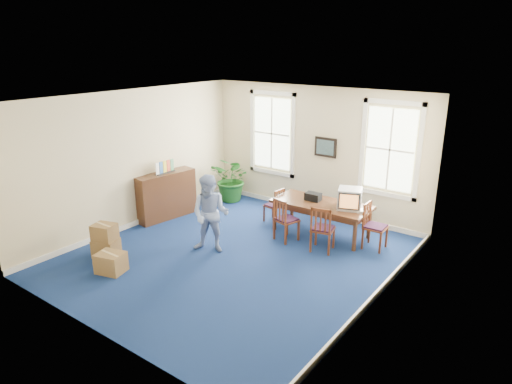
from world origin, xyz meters
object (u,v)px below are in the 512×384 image
Objects in this scene: conference_table at (321,218)px; man at (210,214)px; chair_near_left at (287,219)px; credenza at (166,194)px; crt_tv at (350,199)px; cardboard_boxes at (115,240)px; potted_plant at (233,179)px.

man is at bearing -124.46° from conference_table.
chair_near_left is 0.64× the size of credenza.
conference_table is 1.33× the size of man.
credenza is at bearing 26.25° from chair_near_left.
crt_tv reaches higher than chair_near_left.
conference_table reaches higher than cardboard_boxes.
chair_near_left is at bearing 49.72° from cardboard_boxes.
potted_plant reaches higher than conference_table.
crt_tv is 0.42× the size of cardboard_boxes.
potted_plant is (-3.06, 0.60, 0.25)m from conference_table.
chair_near_left is 0.60× the size of man.
potted_plant reaches higher than credenza.
conference_table is 1.75× the size of potted_plant.
cardboard_boxes is at bearing -157.95° from man.
cardboard_boxes is (-2.80, -3.53, -0.01)m from conference_table.
conference_table is at bearing 163.40° from crt_tv.
chair_near_left is 0.78× the size of potted_plant.
chair_near_left is 0.77× the size of cardboard_boxes.
conference_table is at bearing 28.82° from credenza.
crt_tv is (0.65, 0.05, 0.60)m from conference_table.
man is (-1.42, -2.15, 0.45)m from conference_table.
chair_near_left reaches higher than conference_table.
crt_tv reaches higher than cardboard_boxes.
credenza reaches higher than crt_tv.
credenza is 1.20× the size of cardboard_boxes.
potted_plant is 0.98× the size of cardboard_boxes.
conference_table is 0.88m from crt_tv.
crt_tv is at bearing 26.51° from credenza.
chair_near_left is 3.64m from cardboard_boxes.
credenza is at bearing 137.26° from man.
man is 1.32× the size of potted_plant.
man is 1.07× the size of credenza.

